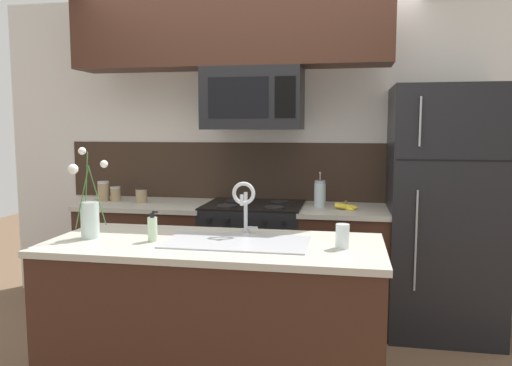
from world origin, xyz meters
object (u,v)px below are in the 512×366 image
Objects in this scene: drinking_glass at (342,236)px; refrigerator at (443,211)px; stove_range at (254,261)px; dish_soap_bottle at (152,229)px; storage_jar_short at (141,195)px; banana_bunch at (346,207)px; storage_jar_tall at (103,191)px; microwave at (253,99)px; storage_jar_medium at (115,194)px; french_press at (320,193)px; flower_vase at (89,216)px; sink_faucet at (244,200)px.

refrigerator is at bearing 60.90° from drinking_glass.
dish_soap_bottle is (-0.31, -1.30, 0.52)m from stove_range.
storage_jar_short is (-0.93, -0.01, 0.51)m from stove_range.
banana_bunch is 1.53× the size of drinking_glass.
microwave is at bearing -2.26° from storage_jar_tall.
storage_jar_tall is 0.36m from storage_jar_short.
dish_soap_bottle reaches higher than storage_jar_short.
refrigerator reaches higher than storage_jar_medium.
flower_vase is at bearing -131.44° from french_press.
sink_faucet is (0.14, -1.05, 0.65)m from stove_range.
sink_faucet reaches higher than french_press.
french_press is 1.17m from sink_faucet.
drinking_glass is at bearing -119.10° from refrigerator.
drinking_glass reaches higher than stove_range.
storage_jar_medium is at bearing 140.59° from sink_faucet.
flower_vase is (0.25, -1.27, 0.06)m from storage_jar_short.
flower_vase reaches higher than storage_jar_tall.
storage_jar_tall is (-2.69, 0.01, 0.09)m from refrigerator.
sink_faucet is 0.61m from drinking_glass.
refrigerator is 9.55× the size of banana_bunch.
stove_range is 1.86× the size of flower_vase.
refrigerator reaches higher than storage_jar_short.
banana_bunch is 1.85m from flower_vase.
microwave is 1.62m from drinking_glass.
flower_vase is at bearing -69.43° from storage_jar_medium.
dish_soap_bottle is 0.38m from flower_vase.
refrigerator is at bearing 0.81° from stove_range.
french_press is at bearing 98.08° from drinking_glass.
storage_jar_medium is at bearing 0.74° from storage_jar_tall.
dish_soap_bottle is (-0.45, -0.25, -0.13)m from sink_faucet.
storage_jar_tall is 1.45m from flower_vase.
flower_vase is (0.49, -1.32, 0.07)m from storage_jar_medium.
sink_faucet is at bearing -82.21° from stove_range.
storage_jar_tall is at bearing 173.31° from storage_jar_short.
microwave is 6.14× the size of storage_jar_short.
storage_jar_short is 0.64× the size of banana_bunch.
stove_range is at bearing -1.51° from storage_jar_medium.
storage_jar_tall is 1.31× the size of drinking_glass.
flower_vase is (-0.68, -1.29, 0.57)m from stove_range.
microwave is 1.20m from storage_jar_short.
storage_jar_medium is at bearing 145.22° from drinking_glass.
microwave reaches higher than storage_jar_short.
storage_jar_short is 1.64m from banana_bunch.
flower_vase is (-1.19, -1.35, 0.02)m from french_press.
banana_bunch is (1.88, -0.09, -0.04)m from storage_jar_medium.
dish_soap_bottle is (-1.72, -1.32, 0.07)m from refrigerator.
refrigerator is at bearing 31.94° from flower_vase.
refrigerator reaches higher than banana_bunch.
refrigerator is at bearing 6.59° from banana_bunch.
banana_bunch is at bearing 50.56° from dish_soap_bottle.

